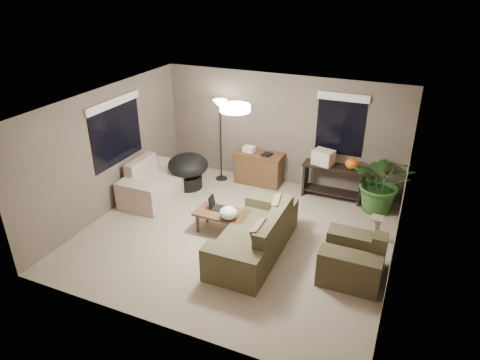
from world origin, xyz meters
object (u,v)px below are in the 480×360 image
at_px(armchair, 353,260).
at_px(loveseat, 154,185).
at_px(main_sofa, 256,237).
at_px(coffee_table, 222,215).
at_px(console_table, 333,179).
at_px(papasan_chair, 188,168).
at_px(houseplant, 382,188).
at_px(cat_scratching_post, 375,231).
at_px(desk, 259,168).
at_px(floor_lamp, 220,114).

bearing_deg(armchair, loveseat, 167.20).
xyz_separation_m(main_sofa, coffee_table, (-0.81, 0.35, 0.06)).
relative_size(loveseat, console_table, 1.23).
xyz_separation_m(loveseat, coffee_table, (1.94, -0.67, 0.06)).
height_order(main_sofa, loveseat, same).
xyz_separation_m(main_sofa, papasan_chair, (-2.31, 1.73, 0.17)).
relative_size(console_table, houseplant, 1.01).
bearing_deg(main_sofa, cat_scratching_post, 31.79).
distance_m(desk, papasan_chair, 1.61).
xyz_separation_m(armchair, desk, (-2.59, 2.53, 0.08)).
distance_m(main_sofa, cat_scratching_post, 2.20).
height_order(desk, cat_scratching_post, desk).
relative_size(main_sofa, desk, 2.00).
distance_m(floor_lamp, cat_scratching_post, 4.13).
height_order(coffee_table, desk, desk).
xyz_separation_m(floor_lamp, cat_scratching_post, (3.69, -1.25, -1.38)).
height_order(armchair, coffee_table, armchair).
height_order(loveseat, papasan_chair, loveseat).
bearing_deg(cat_scratching_post, console_table, 128.72).
bearing_deg(papasan_chair, coffee_table, -42.64).
xyz_separation_m(papasan_chair, cat_scratching_post, (4.18, -0.57, -0.25)).
distance_m(loveseat, cat_scratching_post, 4.63).
xyz_separation_m(coffee_table, console_table, (1.60, 2.16, 0.08)).
distance_m(armchair, cat_scratching_post, 1.16).
bearing_deg(armchair, console_table, 109.44).
bearing_deg(floor_lamp, houseplant, -0.98).
relative_size(coffee_table, floor_lamp, 0.52).
bearing_deg(houseplant, floor_lamp, 179.02).
bearing_deg(cat_scratching_post, armchair, -100.14).
distance_m(papasan_chair, houseplant, 4.15).
distance_m(loveseat, floor_lamp, 2.12).
xyz_separation_m(desk, console_table, (1.71, -0.03, 0.06)).
xyz_separation_m(main_sofa, loveseat, (-2.75, 1.02, 0.00)).
relative_size(main_sofa, console_table, 1.69).
bearing_deg(houseplant, coffee_table, -142.56).
bearing_deg(main_sofa, floor_lamp, 126.98).
bearing_deg(loveseat, desk, 39.84).
height_order(armchair, cat_scratching_post, armchair).
xyz_separation_m(console_table, houseplant, (1.01, -0.16, 0.07)).
bearing_deg(desk, houseplant, -4.12).
height_order(loveseat, cat_scratching_post, loveseat).
height_order(main_sofa, houseplant, houseplant).
height_order(coffee_table, houseplant, houseplant).
relative_size(loveseat, houseplant, 1.24).
distance_m(console_table, floor_lamp, 2.85).
relative_size(papasan_chair, houseplant, 0.89).
distance_m(coffee_table, console_table, 2.69).
height_order(main_sofa, desk, main_sofa).
bearing_deg(console_table, cat_scratching_post, -51.28).
xyz_separation_m(desk, houseplant, (2.72, -0.20, 0.12)).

